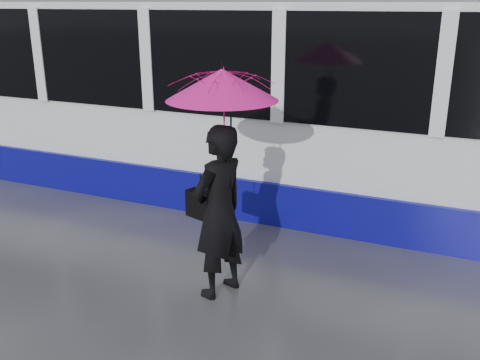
% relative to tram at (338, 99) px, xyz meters
% --- Properties ---
extents(ground, '(90.00, 90.00, 0.00)m').
position_rel_tram_xyz_m(ground, '(-0.31, -2.50, -1.64)').
color(ground, '#2D2D32').
rests_on(ground, ground).
extents(rails, '(34.00, 1.51, 0.02)m').
position_rel_tram_xyz_m(rails, '(-0.31, -0.00, -1.63)').
color(rails, '#3F3D38').
rests_on(rails, ground).
extents(tram, '(26.00, 2.56, 3.35)m').
position_rel_tram_xyz_m(tram, '(0.00, 0.00, 0.00)').
color(tram, white).
rests_on(tram, ground).
extents(woman, '(0.64, 0.79, 1.86)m').
position_rel_tram_xyz_m(woman, '(-0.42, -3.19, -0.71)').
color(woman, black).
rests_on(woman, ground).
extents(umbrella, '(1.39, 1.39, 1.26)m').
position_rel_tram_xyz_m(umbrella, '(-0.37, -3.19, 0.40)').
color(umbrella, '#F51475').
rests_on(umbrella, ground).
extents(handbag, '(0.36, 0.24, 0.47)m').
position_rel_tram_xyz_m(handbag, '(-0.64, -3.17, -0.66)').
color(handbag, black).
rests_on(handbag, ground).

